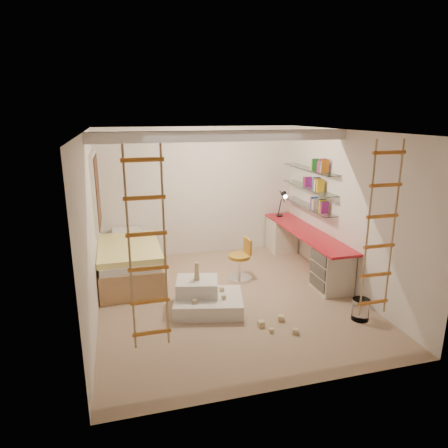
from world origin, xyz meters
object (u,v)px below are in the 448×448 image
object	(u,v)px
desk	(304,248)
play_platform	(205,298)
bed	(130,261)
swivel_chair	(240,265)

from	to	relation	value
desk	play_platform	distance (m)	2.44
desk	bed	xyz separation A→B (m)	(-3.20, 0.36, -0.07)
desk	swivel_chair	bearing A→B (deg)	-171.89
swivel_chair	play_platform	xyz separation A→B (m)	(-0.84, -0.93, -0.10)
play_platform	bed	bearing A→B (deg)	125.08
bed	play_platform	world-z (taller)	bed
bed	play_platform	xyz separation A→B (m)	(1.04, -1.48, -0.16)
desk	play_platform	size ratio (longest dim) A/B	2.42
bed	play_platform	distance (m)	1.81
swivel_chair	play_platform	distance (m)	1.26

